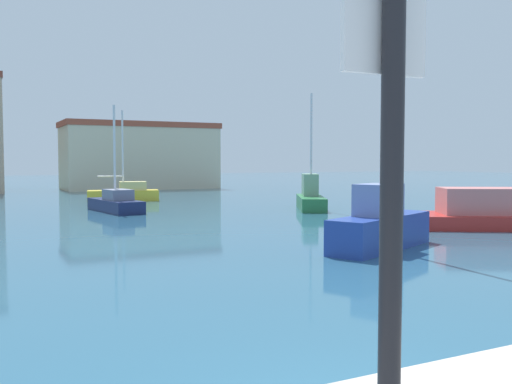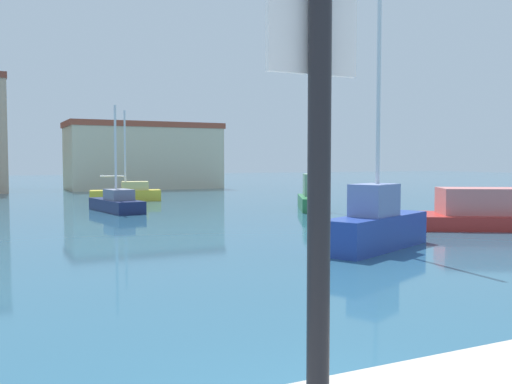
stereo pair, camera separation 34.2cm
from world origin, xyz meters
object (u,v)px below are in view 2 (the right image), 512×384
(sailboat_yellow_behind_lamppost, at_px, (127,193))
(sailboat_navy_near_pier, at_px, (117,203))
(sailboat_blue_center_channel, at_px, (376,224))
(motorboat_red_distant_east, at_px, (486,215))
(sailboat_green_mid_harbor, at_px, (312,197))

(sailboat_yellow_behind_lamppost, bearing_deg, sailboat_navy_near_pier, -107.05)
(sailboat_yellow_behind_lamppost, relative_size, sailboat_blue_center_channel, 0.73)
(sailboat_yellow_behind_lamppost, bearing_deg, motorboat_red_distant_east, -66.29)
(sailboat_green_mid_harbor, bearing_deg, sailboat_yellow_behind_lamppost, 125.58)
(sailboat_green_mid_harbor, distance_m, sailboat_navy_near_pier, 10.19)
(sailboat_yellow_behind_lamppost, bearing_deg, sailboat_blue_center_channel, -85.07)
(sailboat_blue_center_channel, bearing_deg, sailboat_green_mid_harbor, 66.44)
(sailboat_green_mid_harbor, height_order, sailboat_blue_center_channel, sailboat_blue_center_channel)
(motorboat_red_distant_east, xyz_separation_m, sailboat_blue_center_channel, (-7.08, -2.34, 0.24))
(sailboat_green_mid_harbor, xyz_separation_m, sailboat_navy_near_pier, (-9.72, 3.05, -0.19))
(sailboat_blue_center_channel, bearing_deg, sailboat_yellow_behind_lamppost, 94.93)
(sailboat_blue_center_channel, xyz_separation_m, sailboat_navy_near_pier, (-4.25, 15.60, -0.29))
(sailboat_navy_near_pier, bearing_deg, sailboat_green_mid_harbor, -17.40)
(sailboat_blue_center_channel, height_order, sailboat_navy_near_pier, sailboat_blue_center_channel)
(motorboat_red_distant_east, relative_size, sailboat_navy_near_pier, 1.61)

